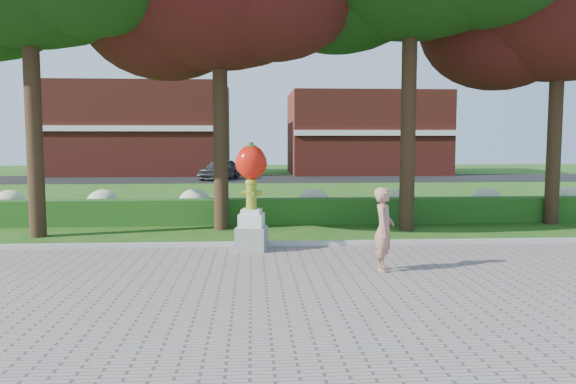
{
  "coord_description": "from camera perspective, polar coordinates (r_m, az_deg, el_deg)",
  "views": [
    {
      "loc": [
        -1.07,
        -10.77,
        2.66
      ],
      "look_at": [
        -0.32,
        1.0,
        1.57
      ],
      "focal_mm": 35.0,
      "sensor_mm": 36.0,
      "label": 1
    }
  ],
  "objects": [
    {
      "name": "ground",
      "position": [
        11.15,
        1.98,
        -8.54
      ],
      "size": [
        100.0,
        100.0,
        0.0
      ],
      "primitive_type": "plane",
      "color": "#1A5014",
      "rests_on": "ground"
    },
    {
      "name": "walkway",
      "position": [
        7.35,
        5.17,
        -15.82
      ],
      "size": [
        40.0,
        14.0,
        0.04
      ],
      "primitive_type": "cube",
      "color": "gray",
      "rests_on": "ground"
    },
    {
      "name": "curb",
      "position": [
        14.05,
        0.78,
        -5.33
      ],
      "size": [
        40.0,
        0.18,
        0.15
      ],
      "primitive_type": "cube",
      "color": "#ADADA5",
      "rests_on": "ground"
    },
    {
      "name": "lawn_hedge",
      "position": [
        17.95,
        -0.21,
        -1.96
      ],
      "size": [
        24.0,
        0.7,
        0.8
      ],
      "primitive_type": "cube",
      "color": "#164915",
      "rests_on": "ground"
    },
    {
      "name": "hydrangea_row",
      "position": [
        18.96,
        1.33,
        -1.11
      ],
      "size": [
        20.1,
        1.1,
        0.99
      ],
      "color": "beige",
      "rests_on": "ground"
    },
    {
      "name": "street",
      "position": [
        38.88,
        -2.08,
        1.37
      ],
      "size": [
        50.0,
        8.0,
        0.02
      ],
      "primitive_type": "cube",
      "color": "black",
      "rests_on": "ground"
    },
    {
      "name": "building_left",
      "position": [
        45.66,
        -15.03,
        6.16
      ],
      "size": [
        14.0,
        8.0,
        7.0
      ],
      "primitive_type": "cube",
      "color": "maroon",
      "rests_on": "ground"
    },
    {
      "name": "building_right",
      "position": [
        45.68,
        7.83,
        5.91
      ],
      "size": [
        12.0,
        8.0,
        6.4
      ],
      "primitive_type": "cube",
      "color": "maroon",
      "rests_on": "ground"
    },
    {
      "name": "tree_far_right",
      "position": [
        20.23,
        25.57,
        17.06
      ],
      "size": [
        7.88,
        6.72,
        10.21
      ],
      "color": "black",
      "rests_on": "ground"
    },
    {
      "name": "hydrant_sculpture",
      "position": [
        13.33,
        -3.75,
        -0.15
      ],
      "size": [
        0.81,
        0.81,
        2.58
      ],
      "rotation": [
        0.0,
        0.0,
        -0.17
      ],
      "color": "gray",
      "rests_on": "walkway"
    },
    {
      "name": "woman",
      "position": [
        11.41,
        9.71,
        -3.75
      ],
      "size": [
        0.59,
        0.72,
        1.69
      ],
      "primitive_type": "imported",
      "rotation": [
        0.0,
        0.0,
        1.23
      ],
      "color": "#AC7A62",
      "rests_on": "walkway"
    },
    {
      "name": "parked_car",
      "position": [
        38.12,
        -6.91,
        2.33
      ],
      "size": [
        3.13,
        4.45,
        1.41
      ],
      "primitive_type": "imported",
      "rotation": [
        0.0,
        0.0,
        -0.4
      ],
      "color": "#3F4146",
      "rests_on": "street"
    }
  ]
}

